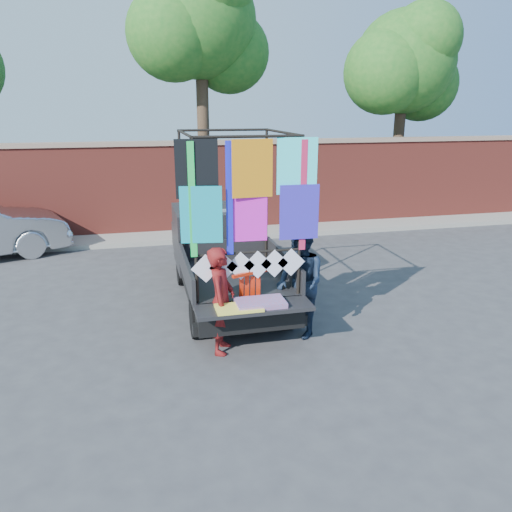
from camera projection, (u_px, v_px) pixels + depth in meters
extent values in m
plane|color=#38383A|center=(215.00, 336.00, 7.99)|extent=(90.00, 90.00, 0.00)
cube|color=maroon|center=(176.00, 190.00, 14.15)|extent=(30.00, 0.35, 2.50)
cube|color=gray|center=(173.00, 143.00, 13.77)|extent=(30.00, 0.45, 0.12)
cube|color=gray|center=(180.00, 236.00, 13.84)|extent=(30.00, 1.20, 0.12)
cylinder|color=#38281C|center=(203.00, 134.00, 15.06)|extent=(0.36, 0.36, 5.46)
sphere|color=#1C621D|center=(200.00, 21.00, 14.16)|extent=(3.20, 3.20, 3.20)
sphere|color=#1C621D|center=(229.00, 53.00, 14.95)|extent=(2.40, 2.40, 2.40)
sphere|color=#1C621D|center=(173.00, 33.00, 13.81)|extent=(2.60, 2.60, 2.60)
cylinder|color=#38281C|center=(398.00, 145.00, 16.63)|extent=(0.36, 0.36, 4.55)
sphere|color=#1C621D|center=(404.00, 62.00, 15.88)|extent=(3.20, 3.20, 3.20)
sphere|color=#1C621D|center=(421.00, 84.00, 16.64)|extent=(2.40, 2.40, 2.40)
sphere|color=#1C621D|center=(385.00, 72.00, 15.51)|extent=(2.60, 2.60, 2.60)
sphere|color=#1C621D|center=(425.00, 38.00, 15.20)|extent=(2.20, 2.20, 2.20)
cylinder|color=black|center=(182.00, 270.00, 10.24)|extent=(0.21, 0.62, 0.62)
cylinder|color=black|center=(197.00, 319.00, 7.87)|extent=(0.21, 0.62, 0.62)
cylinder|color=black|center=(252.00, 264.00, 10.57)|extent=(0.21, 0.62, 0.62)
cylinder|color=black|center=(286.00, 310.00, 8.20)|extent=(0.21, 0.62, 0.62)
cube|color=black|center=(229.00, 280.00, 9.13)|extent=(1.60, 3.95, 0.28)
cube|color=black|center=(236.00, 279.00, 8.40)|extent=(1.69, 2.16, 0.09)
cube|color=black|center=(186.00, 271.00, 8.15)|extent=(0.06, 2.16, 0.42)
cube|color=black|center=(284.00, 264.00, 8.52)|extent=(0.06, 2.16, 0.42)
cube|color=black|center=(225.00, 250.00, 9.33)|extent=(1.69, 0.06, 0.42)
cube|color=black|center=(217.00, 236.00, 10.17)|extent=(1.69, 1.51, 1.18)
cube|color=#8C9EAD|center=(220.00, 223.00, 9.66)|extent=(1.51, 0.06, 0.52)
cube|color=#8C9EAD|center=(212.00, 220.00, 10.77)|extent=(1.51, 0.09, 0.66)
cube|color=black|center=(210.00, 235.00, 11.20)|extent=(1.65, 0.85, 0.52)
cube|color=black|center=(254.00, 308.00, 7.16)|extent=(1.69, 0.52, 0.06)
cube|color=black|center=(251.00, 324.00, 7.47)|extent=(1.74, 0.14, 0.17)
cylinder|color=black|center=(195.00, 224.00, 6.95)|extent=(0.05, 0.05, 2.35)
cylinder|color=black|center=(182.00, 199.00, 8.79)|extent=(0.05, 0.05, 2.35)
cylinder|color=black|center=(300.00, 218.00, 7.29)|extent=(0.05, 0.05, 2.35)
cylinder|color=black|center=(266.00, 196.00, 9.14)|extent=(0.05, 0.05, 2.35)
cylinder|color=black|center=(248.00, 136.00, 6.78)|extent=(1.60, 0.04, 0.04)
cylinder|color=black|center=(224.00, 130.00, 8.63)|extent=(1.60, 0.04, 0.04)
cylinder|color=black|center=(184.00, 133.00, 7.53)|extent=(0.04, 2.02, 0.04)
cylinder|color=black|center=(282.00, 132.00, 7.88)|extent=(0.04, 2.02, 0.04)
cylinder|color=black|center=(249.00, 252.00, 7.26)|extent=(1.60, 0.04, 0.04)
cube|color=black|center=(198.00, 169.00, 6.73)|extent=(0.58, 0.01, 0.80)
cube|color=orange|center=(249.00, 168.00, 6.85)|extent=(0.58, 0.01, 0.80)
cube|color=#35F7FF|center=(297.00, 167.00, 7.05)|extent=(0.58, 0.01, 0.80)
cube|color=#0C9DB1|center=(200.00, 214.00, 6.87)|extent=(0.58, 0.01, 0.80)
cube|color=#F81BDD|center=(249.00, 211.00, 7.07)|extent=(0.58, 0.01, 0.80)
cube|color=#3428C8|center=(297.00, 210.00, 7.19)|extent=(0.58, 0.01, 0.80)
cube|color=#1AD04E|center=(192.00, 201.00, 6.82)|extent=(0.09, 0.01, 1.60)
cube|color=#D02251|center=(303.00, 196.00, 7.17)|extent=(0.09, 0.01, 1.60)
cube|color=#1A1FEA|center=(229.00, 199.00, 6.93)|extent=(0.09, 0.01, 1.60)
cube|color=white|center=(206.00, 268.00, 7.15)|extent=(0.43, 0.01, 0.43)
cube|color=white|center=(223.00, 267.00, 7.20)|extent=(0.43, 0.01, 0.43)
cube|color=white|center=(241.00, 266.00, 7.26)|extent=(0.43, 0.01, 0.43)
cube|color=white|center=(258.00, 265.00, 7.32)|extent=(0.43, 0.01, 0.43)
cube|color=white|center=(275.00, 263.00, 7.37)|extent=(0.43, 0.01, 0.43)
cube|color=white|center=(291.00, 262.00, 7.43)|extent=(0.43, 0.01, 0.43)
cube|color=#EF353F|center=(260.00, 303.00, 7.17)|extent=(0.71, 0.42, 0.08)
cube|color=#F7E84E|center=(239.00, 308.00, 7.04)|extent=(0.66, 0.38, 0.04)
imported|color=maroon|center=(221.00, 300.00, 7.29)|extent=(0.56, 0.68, 1.61)
imported|color=#152134|center=(300.00, 283.00, 7.80)|extent=(0.83, 0.98, 1.77)
cube|color=red|center=(262.00, 271.00, 7.45)|extent=(0.98, 0.42, 0.04)
cube|color=red|center=(241.00, 293.00, 7.45)|extent=(0.06, 0.02, 0.59)
cube|color=red|center=(247.00, 294.00, 7.47)|extent=(0.06, 0.02, 0.59)
cube|color=red|center=(252.00, 295.00, 7.50)|extent=(0.06, 0.02, 0.59)
cube|color=red|center=(258.00, 295.00, 7.52)|extent=(0.06, 0.02, 0.59)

